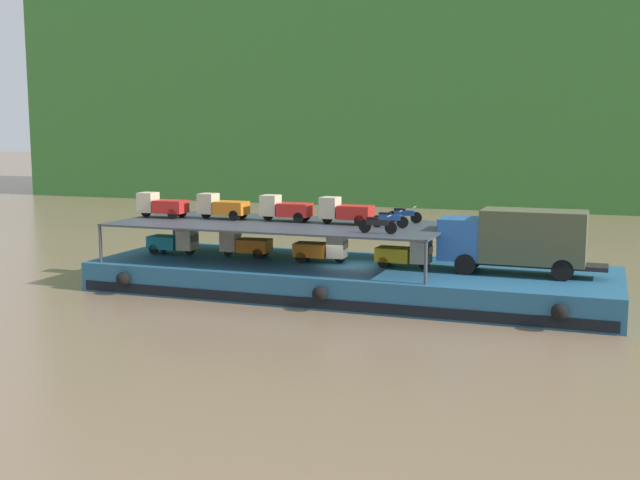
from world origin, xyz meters
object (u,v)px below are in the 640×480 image
mini_truck_lower_aft (245,244)px  mini_truck_upper_stern (161,205)px  mini_truck_lower_stern (174,241)px  mini_truck_lower_mid (322,249)px  motorcycle_upper_port (377,224)px  mini_truck_upper_fore (285,208)px  motorcycle_upper_centre (389,219)px  motorcycle_upper_stbd (404,215)px  mini_truck_upper_bow (345,211)px  covered_lorry (516,239)px  mini_truck_lower_fore (405,254)px  cargo_barge (349,279)px  mini_truck_upper_mid (222,206)px

mini_truck_lower_aft → mini_truck_upper_stern: size_ratio=1.01×
mini_truck_lower_stern → mini_truck_lower_mid: 8.65m
motorcycle_upper_port → mini_truck_upper_fore: bearing=153.0°
motorcycle_upper_centre → mini_truck_lower_mid: bearing=175.3°
mini_truck_lower_mid → motorcycle_upper_stbd: motorcycle_upper_stbd is taller
mini_truck_upper_bow → covered_lorry: bearing=-2.9°
mini_truck_lower_fore → mini_truck_lower_stern: bearing=-179.3°
mini_truck_lower_stern → mini_truck_lower_aft: (4.12, 0.48, 0.00)m
mini_truck_lower_stern → cargo_barge: bearing=-0.5°
mini_truck_upper_mid → mini_truck_upper_fore: size_ratio=1.00×
cargo_barge → covered_lorry: size_ratio=3.37×
covered_lorry → mini_truck_upper_stern: (-19.26, -0.17, 1.00)m
covered_lorry → motorcycle_upper_port: size_ratio=4.14×
mini_truck_lower_stern → mini_truck_lower_aft: same height
mini_truck_lower_mid → mini_truck_upper_stern: mini_truck_upper_stern is taller
mini_truck_lower_stern → mini_truck_lower_fore: same height
covered_lorry → mini_truck_upper_fore: mini_truck_upper_fore is taller
mini_truck_upper_mid → mini_truck_upper_stern: bearing=-171.8°
mini_truck_upper_fore → motorcycle_upper_port: mini_truck_upper_fore is taller
mini_truck_upper_stern → mini_truck_upper_fore: same height
motorcycle_upper_stbd → motorcycle_upper_centre: bearing=-94.5°
motorcycle_upper_centre → mini_truck_upper_bow: bearing=165.3°
mini_truck_lower_mid → motorcycle_upper_stbd: 4.69m
mini_truck_lower_aft → mini_truck_lower_fore: same height
mini_truck_lower_mid → mini_truck_upper_fore: size_ratio=1.01×
mini_truck_lower_mid → mini_truck_upper_stern: 9.58m
covered_lorry → mini_truck_lower_mid: 9.94m
mini_truck_lower_aft → mini_truck_upper_fore: 3.04m
motorcycle_upper_stbd → covered_lorry: bearing=-18.8°
mini_truck_upper_stern → motorcycle_upper_port: size_ratio=1.46×
motorcycle_upper_stbd → motorcycle_upper_port: bearing=-91.9°
mini_truck_lower_mid → motorcycle_upper_port: 4.86m
cargo_barge → motorcycle_upper_centre: 3.81m
mini_truck_lower_aft → motorcycle_upper_centre: 8.43m
covered_lorry → motorcycle_upper_stbd: bearing=161.2°
mini_truck_lower_fore → mini_truck_upper_bow: mini_truck_upper_bow is taller
mini_truck_lower_fore → mini_truck_upper_mid: 10.55m
mini_truck_upper_fore → motorcycle_upper_stbd: mini_truck_upper_fore is taller
cargo_barge → mini_truck_upper_fore: bearing=168.3°
covered_lorry → mini_truck_upper_bow: mini_truck_upper_bow is taller
cargo_barge → mini_truck_lower_aft: 6.33m
motorcycle_upper_centre → motorcycle_upper_port: bearing=-89.3°
mini_truck_lower_mid → mini_truck_lower_aft: bearing=177.0°
mini_truck_lower_stern → mini_truck_lower_fore: (13.11, 0.15, 0.00)m
mini_truck_upper_stern → mini_truck_upper_bow: same height
mini_truck_lower_aft → mini_truck_upper_fore: (2.28, 0.24, 2.00)m
mini_truck_upper_stern → mini_truck_lower_fore: bearing=0.6°
motorcycle_upper_centre → mini_truck_lower_fore: bearing=15.3°
mini_truck_upper_stern → mini_truck_lower_stern: bearing=-0.0°
covered_lorry → mini_truck_upper_fore: bearing=177.4°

